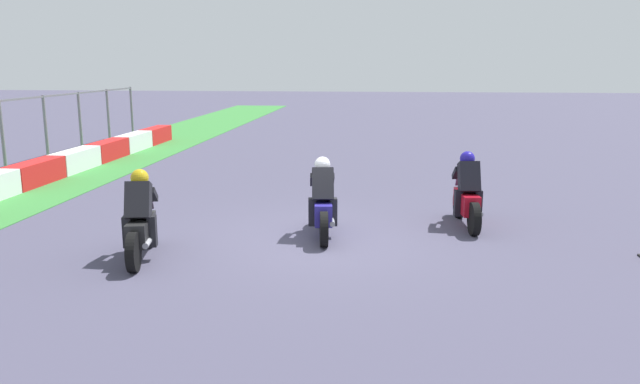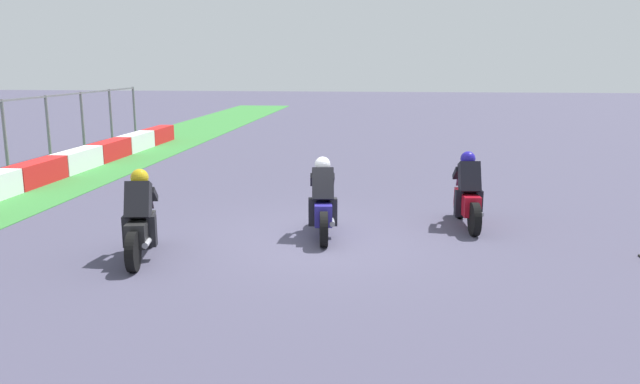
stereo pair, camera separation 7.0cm
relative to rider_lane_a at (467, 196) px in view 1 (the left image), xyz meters
The scene contains 4 objects.
ground_plane 3.23m from the rider_lane_a, 114.72° to the left, with size 120.00×120.00×0.00m, color #47445A.
rider_lane_a is the anchor object (origin of this frame).
rider_lane_b 3.00m from the rider_lane_a, 110.41° to the left, with size 2.04×0.59×1.51m.
rider_lane_c 6.32m from the rider_lane_a, 115.72° to the left, with size 2.03×0.63×1.51m.
Camera 1 is at (-11.17, -1.23, 3.25)m, focal length 35.05 mm.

